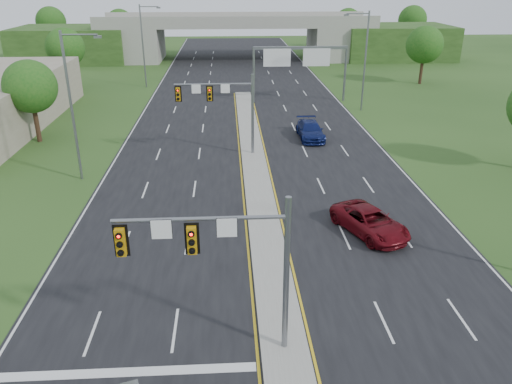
{
  "coord_description": "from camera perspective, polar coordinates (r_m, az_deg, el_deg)",
  "views": [
    {
      "loc": [
        -2.17,
        -16.51,
        14.39
      ],
      "look_at": [
        -0.61,
        9.74,
        3.0
      ],
      "focal_mm": 35.0,
      "sensor_mm": 36.0,
      "label": 1
    }
  ],
  "objects": [
    {
      "name": "tree_back_b",
      "position": [
        112.99,
        -15.29,
        18.14
      ],
      "size": [
        5.6,
        5.6,
        8.32
      ],
      "color": "#382316",
      "rests_on": "ground"
    },
    {
      "name": "lightpole_l_far",
      "position": [
        72.84,
        -12.67,
        16.35
      ],
      "size": [
        2.85,
        0.25,
        11.0
      ],
      "color": "slate",
      "rests_on": "ground"
    },
    {
      "name": "lane_markings",
      "position": [
        47.67,
        -1.35,
        5.87
      ],
      "size": [
        23.72,
        160.0,
        0.01
      ],
      "color": "gold",
      "rests_on": "road"
    },
    {
      "name": "signal_mast_near",
      "position": [
        19.06,
        -3.23,
        -7.07
      ],
      "size": [
        6.62,
        0.6,
        7.0
      ],
      "color": "slate",
      "rests_on": "ground"
    },
    {
      "name": "overpass",
      "position": [
        97.14,
        -2.18,
        16.99
      ],
      "size": [
        80.0,
        14.0,
        8.1
      ],
      "color": "gray",
      "rests_on": "ground"
    },
    {
      "name": "signal_mast_far",
      "position": [
        42.55,
        -3.48,
        10.25
      ],
      "size": [
        6.62,
        0.6,
        7.0
      ],
      "color": "slate",
      "rests_on": "ground"
    },
    {
      "name": "sign_gantry",
      "position": [
        62.73,
        4.93,
        14.95
      ],
      "size": [
        11.58,
        0.44,
        6.67
      ],
      "color": "slate",
      "rests_on": "ground"
    },
    {
      "name": "lightpole_r_far",
      "position": [
        59.17,
        12.21,
        14.86
      ],
      "size": [
        2.85,
        0.25,
        11.0
      ],
      "color": "slate",
      "rests_on": "ground"
    },
    {
      "name": "tree_back_d",
      "position": [
        117.89,
        17.45,
        18.25
      ],
      "size": [
        6.0,
        6.0,
        8.85
      ],
      "color": "#382316",
      "rests_on": "ground"
    },
    {
      "name": "ground",
      "position": [
        22.0,
        3.25,
        -17.46
      ],
      "size": [
        240.0,
        240.0,
        0.0
      ],
      "primitive_type": "plane",
      "color": "#274619",
      "rests_on": "ground"
    },
    {
      "name": "lightpole_l_mid",
      "position": [
        39.06,
        -20.16,
        9.76
      ],
      "size": [
        2.85,
        0.25,
        11.0
      ],
      "color": "slate",
      "rests_on": "ground"
    },
    {
      "name": "car_far_a",
      "position": [
        30.92,
        12.9,
        -3.32
      ],
      "size": [
        4.5,
        6.06,
        1.53
      ],
      "primitive_type": "imported",
      "rotation": [
        0.0,
        0.0,
        0.4
      ],
      "color": "#5B0910",
      "rests_on": "road"
    },
    {
      "name": "tree_l_near",
      "position": [
        50.65,
        -24.4,
        10.9
      ],
      "size": [
        4.8,
        4.8,
        7.6
      ],
      "color": "#382316",
      "rests_on": "ground"
    },
    {
      "name": "tree_back_c",
      "position": [
        113.91,
        10.46,
        18.58
      ],
      "size": [
        5.6,
        5.6,
        8.32
      ],
      "color": "#382316",
      "rests_on": "ground"
    },
    {
      "name": "tree_r_mid",
      "position": [
        77.37,
        18.71,
        15.65
      ],
      "size": [
        5.2,
        5.2,
        8.12
      ],
      "color": "#382316",
      "rests_on": "ground"
    },
    {
      "name": "road",
      "position": [
        53.52,
        -0.95,
        7.83
      ],
      "size": [
        24.0,
        160.0,
        0.02
      ],
      "primitive_type": "cube",
      "color": "black",
      "rests_on": "ground"
    },
    {
      "name": "car_far_b",
      "position": [
        48.49,
        6.22,
        7.03
      ],
      "size": [
        2.31,
        5.54,
        1.6
      ],
      "primitive_type": "imported",
      "rotation": [
        0.0,
        0.0,
        0.01
      ],
      "color": "#0D174F",
      "rests_on": "road"
    },
    {
      "name": "median",
      "position": [
        42.07,
        -0.23,
        3.56
      ],
      "size": [
        2.0,
        54.0,
        0.16
      ],
      "primitive_type": "cube",
      "color": "gray",
      "rests_on": "road"
    },
    {
      "name": "tree_back_a",
      "position": [
        116.49,
        -22.39,
        17.56
      ],
      "size": [
        6.0,
        6.0,
        8.85
      ],
      "color": "#382316",
      "rests_on": "ground"
    },
    {
      "name": "tree_l_mid",
      "position": [
        75.29,
        -20.98,
        15.17
      ],
      "size": [
        5.2,
        5.2,
        8.12
      ],
      "color": "#382316",
      "rests_on": "ground"
    }
  ]
}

